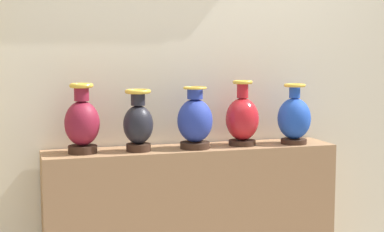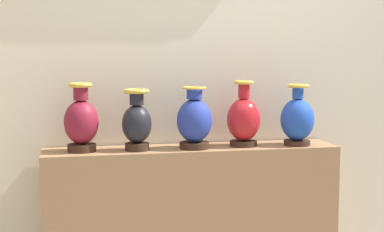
{
  "view_description": "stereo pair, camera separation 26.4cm",
  "coord_description": "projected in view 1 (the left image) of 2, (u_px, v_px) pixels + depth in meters",
  "views": [
    {
      "loc": [
        -0.88,
        -2.91,
        1.5
      ],
      "look_at": [
        0.0,
        0.0,
        1.16
      ],
      "focal_mm": 53.95,
      "sensor_mm": 36.0,
      "label": 1
    },
    {
      "loc": [
        -0.63,
        -2.97,
        1.5
      ],
      "look_at": [
        0.0,
        0.0,
        1.16
      ],
      "focal_mm": 53.95,
      "sensor_mm": 36.0,
      "label": 2
    }
  ],
  "objects": [
    {
      "name": "back_wall",
      "position": [
        180.0,
        44.0,
        3.21
      ],
      "size": [
        3.79,
        0.14,
        3.06
      ],
      "color": "beige",
      "rests_on": "ground_plane"
    },
    {
      "name": "vase_burgundy",
      "position": [
        82.0,
        123.0,
        2.88
      ],
      "size": [
        0.18,
        0.18,
        0.35
      ],
      "color": "#382319",
      "rests_on": "display_shelf"
    },
    {
      "name": "vase_onyx",
      "position": [
        138.0,
        123.0,
        2.94
      ],
      "size": [
        0.15,
        0.15,
        0.32
      ],
      "color": "#382319",
      "rests_on": "display_shelf"
    },
    {
      "name": "vase_cobalt",
      "position": [
        195.0,
        121.0,
        3.03
      ],
      "size": [
        0.19,
        0.19,
        0.33
      ],
      "color": "#382319",
      "rests_on": "display_shelf"
    },
    {
      "name": "vase_crimson",
      "position": [
        242.0,
        119.0,
        3.13
      ],
      "size": [
        0.18,
        0.18,
        0.35
      ],
      "color": "#382319",
      "rests_on": "display_shelf"
    },
    {
      "name": "vase_sapphire",
      "position": [
        294.0,
        118.0,
        3.19
      ],
      "size": [
        0.18,
        0.18,
        0.33
      ],
      "color": "#382319",
      "rests_on": "display_shelf"
    }
  ]
}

